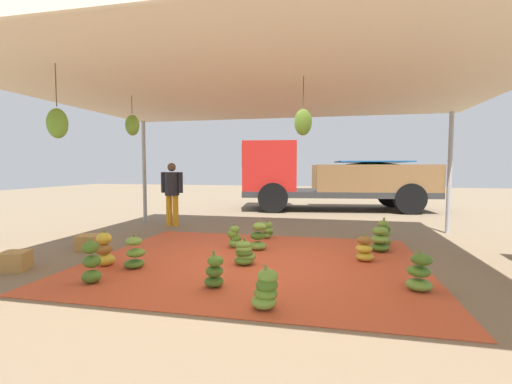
{
  "coord_description": "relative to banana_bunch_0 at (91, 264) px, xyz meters",
  "views": [
    {
      "loc": [
        1.21,
        -5.41,
        1.51
      ],
      "look_at": [
        -0.4,
        1.99,
        0.98
      ],
      "focal_mm": 24.68,
      "sensor_mm": 36.0,
      "label": 1
    }
  ],
  "objects": [
    {
      "name": "banana_bunch_12",
      "position": [
        2.37,
        -0.34,
        -0.06
      ],
      "size": [
        0.38,
        0.38,
        0.46
      ],
      "color": "#75A83D",
      "rests_on": "tarp_orange"
    },
    {
      "name": "tarp_orange",
      "position": [
        1.84,
        1.48,
        -0.26
      ],
      "size": [
        5.22,
        4.27,
        0.01
      ],
      "primitive_type": "cube",
      "color": "#D1512D",
      "rests_on": "ground"
    },
    {
      "name": "banana_bunch_0",
      "position": [
        0.0,
        0.0,
        0.0
      ],
      "size": [
        0.31,
        0.33,
        0.59
      ],
      "color": "#477523",
      "rests_on": "tarp_orange"
    },
    {
      "name": "worker_0",
      "position": [
        -0.97,
        4.4,
        0.69
      ],
      "size": [
        0.59,
        0.36,
        1.62
      ],
      "color": "orange",
      "rests_on": "ground"
    },
    {
      "name": "banana_bunch_7",
      "position": [
        3.57,
        1.89,
        -0.07
      ],
      "size": [
        0.4,
        0.42,
        0.44
      ],
      "color": "gold",
      "rests_on": "tarp_orange"
    },
    {
      "name": "banana_bunch_3",
      "position": [
        1.73,
        1.26,
        -0.08
      ],
      "size": [
        0.4,
        0.38,
        0.42
      ],
      "color": "#518428",
      "rests_on": "tarp_orange"
    },
    {
      "name": "banana_bunch_6",
      "position": [
        1.27,
        2.32,
        -0.05
      ],
      "size": [
        0.31,
        0.3,
        0.46
      ],
      "color": "#6B9E38",
      "rests_on": "tarp_orange"
    },
    {
      "name": "ground_plane",
      "position": [
        1.84,
        4.48,
        -0.26
      ],
      "size": [
        40.0,
        40.0,
        0.0
      ],
      "primitive_type": "plane",
      "color": "#7F6B51"
    },
    {
      "name": "banana_bunch_8",
      "position": [
        1.62,
        0.16,
        -0.06
      ],
      "size": [
        0.32,
        0.32,
        0.47
      ],
      "color": "#477523",
      "rests_on": "tarp_orange"
    },
    {
      "name": "tent_canopy",
      "position": [
        1.82,
        1.38,
        2.46
      ],
      "size": [
        8.0,
        7.0,
        2.81
      ],
      "color": "#9EA0A5",
      "rests_on": "ground"
    },
    {
      "name": "banana_bunch_1",
      "position": [
        4.03,
        3.12,
        -0.03
      ],
      "size": [
        0.33,
        0.35,
        0.54
      ],
      "color": "#518428",
      "rests_on": "tarp_orange"
    },
    {
      "name": "banana_bunch_11",
      "position": [
        1.71,
        3.32,
        -0.09
      ],
      "size": [
        0.35,
        0.32,
        0.41
      ],
      "color": "#6B9E38",
      "rests_on": "tarp_orange"
    },
    {
      "name": "banana_bunch_5",
      "position": [
        1.75,
        2.26,
        -0.02
      ],
      "size": [
        0.43,
        0.43,
        0.55
      ],
      "color": "#75A83D",
      "rests_on": "tarp_orange"
    },
    {
      "name": "crate_1",
      "position": [
        -1.48,
        0.26,
        -0.12
      ],
      "size": [
        0.45,
        0.44,
        0.28
      ],
      "primitive_type": "cube",
      "rotation": [
        0.0,
        0.0,
        0.34
      ],
      "color": "#B78947",
      "rests_on": "ground"
    },
    {
      "name": "banana_bunch_10",
      "position": [
        0.19,
        0.72,
        -0.04
      ],
      "size": [
        0.41,
        0.39,
        0.52
      ],
      "color": "#518428",
      "rests_on": "tarp_orange"
    },
    {
      "name": "banana_bunch_4",
      "position": [
        3.89,
        2.6,
        -0.05
      ],
      "size": [
        0.44,
        0.45,
        0.49
      ],
      "color": "#477523",
      "rests_on": "tarp_orange"
    },
    {
      "name": "crate_0",
      "position": [
        -1.28,
        1.68,
        -0.13
      ],
      "size": [
        0.56,
        0.52,
        0.27
      ],
      "primitive_type": "cube",
      "rotation": [
        0.0,
        0.0,
        0.29
      ],
      "color": "#B78947",
      "rests_on": "ground"
    },
    {
      "name": "banana_bunch_9",
      "position": [
        4.1,
        0.61,
        -0.04
      ],
      "size": [
        0.41,
        0.42,
        0.5
      ],
      "color": "#6B9E38",
      "rests_on": "tarp_orange"
    },
    {
      "name": "cargo_truck_main",
      "position": [
        2.88,
        8.81,
        0.92
      ],
      "size": [
        6.71,
        3.06,
        2.4
      ],
      "color": "#2D2D2D",
      "rests_on": "ground"
    },
    {
      "name": "banana_bunch_2",
      "position": [
        -0.34,
        0.75,
        -0.02
      ],
      "size": [
        0.39,
        0.39,
        0.54
      ],
      "color": "gold",
      "rests_on": "tarp_orange"
    }
  ]
}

